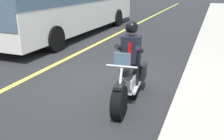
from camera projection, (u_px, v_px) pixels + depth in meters
ground_plane at (99, 84)px, 6.65m from camera, size 80.00×80.00×0.00m
lane_center_stripe at (36, 74)px, 7.35m from camera, size 60.00×0.16×0.01m
motorcycle_main at (129, 81)px, 5.59m from camera, size 2.22×0.74×1.26m
rider_main at (131, 53)px, 5.58m from camera, size 0.66×0.59×1.74m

